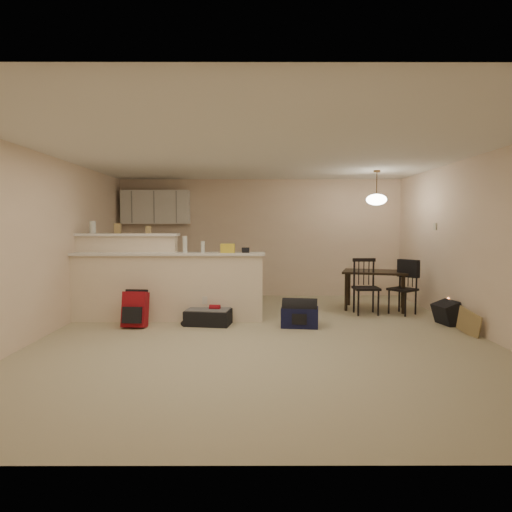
{
  "coord_description": "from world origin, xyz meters",
  "views": [
    {
      "loc": [
        -0.12,
        -6.3,
        1.53
      ],
      "look_at": [
        -0.1,
        0.7,
        1.05
      ],
      "focal_mm": 32.0,
      "sensor_mm": 36.0,
      "label": 1
    }
  ],
  "objects_px": {
    "dining_chair_far": "(403,288)",
    "black_daypack": "(448,313)",
    "pendant_lamp": "(376,199)",
    "suitcase": "(208,317)",
    "dining_table": "(375,276)",
    "dining_chair_near": "(366,287)",
    "navy_duffel": "(300,317)",
    "red_backpack": "(135,310)"
  },
  "relations": [
    {
      "from": "dining_chair_far",
      "to": "black_daypack",
      "type": "xyz_separation_m",
      "value": [
        0.44,
        -0.82,
        -0.28
      ]
    },
    {
      "from": "pendant_lamp",
      "to": "suitcase",
      "type": "bearing_deg",
      "value": -156.21
    },
    {
      "from": "dining_table",
      "to": "pendant_lamp",
      "type": "distance_m",
      "value": 1.37
    },
    {
      "from": "dining_chair_near",
      "to": "black_daypack",
      "type": "bearing_deg",
      "value": -38.78
    },
    {
      "from": "suitcase",
      "to": "navy_duffel",
      "type": "bearing_deg",
      "value": 1.78
    },
    {
      "from": "red_backpack",
      "to": "dining_table",
      "type": "bearing_deg",
      "value": 23.93
    },
    {
      "from": "suitcase",
      "to": "navy_duffel",
      "type": "xyz_separation_m",
      "value": [
        1.39,
        -0.17,
        0.04
      ]
    },
    {
      "from": "dining_table",
      "to": "dining_chair_near",
      "type": "distance_m",
      "value": 0.55
    },
    {
      "from": "pendant_lamp",
      "to": "navy_duffel",
      "type": "distance_m",
      "value": 2.78
    },
    {
      "from": "black_daypack",
      "to": "suitcase",
      "type": "bearing_deg",
      "value": 78.35
    },
    {
      "from": "dining_table",
      "to": "dining_chair_far",
      "type": "distance_m",
      "value": 0.6
    },
    {
      "from": "dining_table",
      "to": "navy_duffel",
      "type": "xyz_separation_m",
      "value": [
        -1.5,
        -1.45,
        -0.47
      ]
    },
    {
      "from": "dining_chair_far",
      "to": "suitcase",
      "type": "xyz_separation_m",
      "value": [
        -3.24,
        -0.82,
        -0.34
      ]
    },
    {
      "from": "navy_duffel",
      "to": "dining_chair_near",
      "type": "bearing_deg",
      "value": 46.56
    },
    {
      "from": "suitcase",
      "to": "red_backpack",
      "type": "height_order",
      "value": "red_backpack"
    },
    {
      "from": "dining_chair_near",
      "to": "black_daypack",
      "type": "relative_size",
      "value": 2.45
    },
    {
      "from": "dining_table",
      "to": "dining_chair_far",
      "type": "height_order",
      "value": "dining_chair_far"
    },
    {
      "from": "dining_table",
      "to": "red_backpack",
      "type": "relative_size",
      "value": 2.44
    },
    {
      "from": "navy_duffel",
      "to": "black_daypack",
      "type": "distance_m",
      "value": 2.3
    },
    {
      "from": "red_backpack",
      "to": "navy_duffel",
      "type": "xyz_separation_m",
      "value": [
        2.46,
        -0.01,
        -0.11
      ]
    },
    {
      "from": "suitcase",
      "to": "navy_duffel",
      "type": "distance_m",
      "value": 1.4
    },
    {
      "from": "dining_table",
      "to": "dining_chair_near",
      "type": "bearing_deg",
      "value": -104.16
    },
    {
      "from": "suitcase",
      "to": "black_daypack",
      "type": "xyz_separation_m",
      "value": [
        3.68,
        0.0,
        0.06
      ]
    },
    {
      "from": "pendant_lamp",
      "to": "red_backpack",
      "type": "height_order",
      "value": "pendant_lamp"
    },
    {
      "from": "navy_duffel",
      "to": "black_daypack",
      "type": "height_order",
      "value": "black_daypack"
    },
    {
      "from": "pendant_lamp",
      "to": "dining_chair_far",
      "type": "relative_size",
      "value": 0.68
    },
    {
      "from": "dining_chair_near",
      "to": "navy_duffel",
      "type": "xyz_separation_m",
      "value": [
        -1.23,
        -0.99,
        -0.33
      ]
    },
    {
      "from": "pendant_lamp",
      "to": "dining_chair_near",
      "type": "xyz_separation_m",
      "value": [
        -0.27,
        -0.46,
        -1.51
      ]
    },
    {
      "from": "suitcase",
      "to": "pendant_lamp",
      "type": "bearing_deg",
      "value": 32.73
    },
    {
      "from": "dining_table",
      "to": "navy_duffel",
      "type": "bearing_deg",
      "value": -119.6
    },
    {
      "from": "dining_chair_far",
      "to": "black_daypack",
      "type": "relative_size",
      "value": 2.35
    },
    {
      "from": "navy_duffel",
      "to": "suitcase",
      "type": "bearing_deg",
      "value": -179.41
    },
    {
      "from": "dining_table",
      "to": "dining_chair_far",
      "type": "bearing_deg",
      "value": -35.49
    },
    {
      "from": "red_backpack",
      "to": "suitcase",
      "type": "bearing_deg",
      "value": 12.53
    },
    {
      "from": "navy_duffel",
      "to": "black_daypack",
      "type": "bearing_deg",
      "value": 12.09
    },
    {
      "from": "pendant_lamp",
      "to": "dining_chair_near",
      "type": "bearing_deg",
      "value": -120.62
    },
    {
      "from": "suitcase",
      "to": "red_backpack",
      "type": "distance_m",
      "value": 1.1
    },
    {
      "from": "dining_table",
      "to": "red_backpack",
      "type": "bearing_deg",
      "value": -143.65
    },
    {
      "from": "dining_table",
      "to": "red_backpack",
      "type": "height_order",
      "value": "dining_table"
    },
    {
      "from": "dining_chair_near",
      "to": "red_backpack",
      "type": "height_order",
      "value": "dining_chair_near"
    },
    {
      "from": "pendant_lamp",
      "to": "dining_table",
      "type": "bearing_deg",
      "value": 26.57
    },
    {
      "from": "dining_chair_far",
      "to": "navy_duffel",
      "type": "height_order",
      "value": "dining_chair_far"
    }
  ]
}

